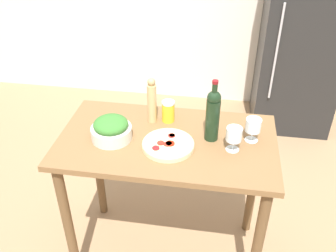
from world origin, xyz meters
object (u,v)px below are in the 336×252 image
Objects in this scene: salad_bowl at (111,129)px; refrigerator at (304,31)px; wine_glass_near at (234,135)px; salt_canister at (168,111)px; pepper_mill at (152,101)px; wine_bottle at (213,114)px; wine_glass_far at (253,126)px; homemade_pizza at (168,144)px.

refrigerator is at bearing 55.75° from salad_bowl.
wine_glass_near is 1.05× the size of salt_canister.
wine_glass_near is 0.49× the size of pepper_mill.
wine_bottle is 0.16m from wine_glass_near.
wine_glass_far is 0.61× the size of salad_bowl.
wine_glass_near is at bearing 5.31° from homemade_pizza.
salad_bowl is (-0.64, -0.00, -0.03)m from wine_glass_near.
refrigerator reaches higher than wine_glass_far.
salad_bowl is at bearing -179.95° from wine_glass_near.
wine_glass_far is at bearing -10.64° from pepper_mill.
wine_glass_near is at bearing 0.05° from salad_bowl.
wine_glass_near is at bearing -134.83° from wine_glass_far.
refrigerator reaches higher than wine_bottle.
salad_bowl is at bearing -124.25° from refrigerator.
salt_canister is at bearing 149.22° from wine_glass_near.
pepper_mill reaches higher than homemade_pizza.
pepper_mill is at bearing -169.22° from salt_canister.
refrigerator is at bearing 73.79° from wine_glass_far.
homemade_pizza is at bearing -152.22° from wine_bottle.
pepper_mill is 0.28m from salad_bowl.
wine_glass_near is at bearing -30.78° from salt_canister.
salt_canister is at bearing 98.99° from homemade_pizza.
homemade_pizza is (-0.93, -1.85, -0.01)m from refrigerator.
wine_bottle is at bearing -28.41° from salt_canister.
wine_glass_near is at bearing -23.86° from pepper_mill.
wine_glass_near is (-0.60, -1.81, 0.06)m from refrigerator.
refrigerator is 1.93m from pepper_mill.
salad_bowl is (-0.18, -0.20, -0.07)m from pepper_mill.
refrigerator is 2.20m from salad_bowl.
salad_bowl reaches higher than salt_canister.
wine_glass_near reaches higher than salt_canister.
wine_bottle is at bearing -175.71° from wine_glass_far.
salad_bowl is 1.73× the size of salt_canister.
wine_bottle is 0.36m from pepper_mill.
wine_glass_far reaches higher than homemade_pizza.
salad_bowl is at bearing -140.77° from salt_canister.
wine_glass_near is 1.00× the size of wine_glass_far.
wine_glass_far is 0.48m from salt_canister.
refrigerator is 6.91× the size of homemade_pizza.
wine_bottle is (-0.71, -1.73, 0.13)m from refrigerator.
pepper_mill is 1.25× the size of salad_bowl.
refrigerator reaches higher than salad_bowl.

